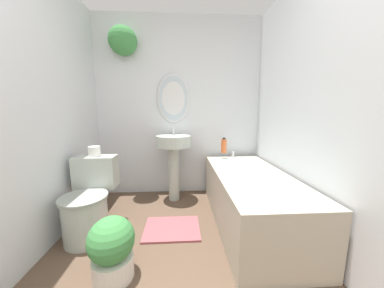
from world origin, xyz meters
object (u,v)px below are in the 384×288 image
at_px(bathtub, 250,196).
at_px(shampoo_bottle, 224,146).
at_px(pedestal_sink, 174,152).
at_px(toilet_paper_roll, 94,151).
at_px(toilet, 89,203).
at_px(potted_plant, 112,248).

xyz_separation_m(bathtub, shampoo_bottle, (-0.14, 0.65, 0.43)).
height_order(pedestal_sink, toilet_paper_roll, pedestal_sink).
bearing_deg(toilet, pedestal_sink, 42.59).
bearing_deg(toilet, bathtub, 4.30).
bearing_deg(toilet_paper_roll, potted_plant, -61.87).
relative_size(bathtub, potted_plant, 3.55).
height_order(potted_plant, toilet_paper_roll, toilet_paper_roll).
height_order(toilet, potted_plant, toilet).
bearing_deg(potted_plant, shampoo_bottle, 50.76).
bearing_deg(pedestal_sink, toilet_paper_roll, -146.57).
relative_size(pedestal_sink, shampoo_bottle, 4.71).
height_order(toilet, toilet_paper_roll, toilet_paper_roll).
distance_m(toilet, shampoo_bottle, 1.67).
height_order(toilet, bathtub, toilet).
bearing_deg(toilet_paper_roll, pedestal_sink, 33.43).
bearing_deg(pedestal_sink, shampoo_bottle, 5.55).
bearing_deg(potted_plant, toilet, 126.48).
height_order(pedestal_sink, bathtub, pedestal_sink).
distance_m(toilet, pedestal_sink, 1.09).
distance_m(pedestal_sink, shampoo_bottle, 0.67).
bearing_deg(bathtub, shampoo_bottle, 102.27).
height_order(pedestal_sink, shampoo_bottle, pedestal_sink).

